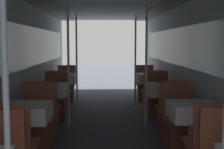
# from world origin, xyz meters

# --- Properties ---
(wall_left) EXTENTS (0.05, 10.16, 2.18)m
(wall_left) POSITION_xyz_m (-1.38, 3.68, 1.14)
(wall_left) COLOR silver
(wall_left) RESTS_ON ground_plane
(wall_right) EXTENTS (0.05, 10.16, 2.18)m
(wall_right) POSITION_xyz_m (1.38, 3.68, 1.14)
(wall_right) COLOR silver
(wall_right) RESTS_ON ground_plane
(support_pole_left_0) EXTENTS (0.04, 0.04, 2.18)m
(support_pole_left_0) POSITION_xyz_m (-0.69, 0.73, 1.09)
(support_pole_left_0) COLOR silver
(support_pole_left_0) RESTS_ON ground_plane
(dining_table_left_1) EXTENTS (0.57, 0.57, 0.76)m
(dining_table_left_1) POSITION_xyz_m (-1.02, 2.53, 0.62)
(dining_table_left_1) COLOR #4C4C51
(dining_table_left_1) RESTS_ON ground_plane
(chair_left_far_1) EXTENTS (0.47, 0.47, 0.92)m
(chair_left_far_1) POSITION_xyz_m (-1.02, 3.14, 0.29)
(chair_left_far_1) COLOR brown
(chair_left_far_1) RESTS_ON ground_plane
(dining_table_left_2) EXTENTS (0.57, 0.57, 0.76)m
(dining_table_left_2) POSITION_xyz_m (-1.02, 4.33, 0.62)
(dining_table_left_2) COLOR #4C4C51
(dining_table_left_2) RESTS_ON ground_plane
(chair_left_near_2) EXTENTS (0.47, 0.47, 0.92)m
(chair_left_near_2) POSITION_xyz_m (-1.02, 3.72, 0.29)
(chair_left_near_2) COLOR brown
(chair_left_near_2) RESTS_ON ground_plane
(chair_left_far_2) EXTENTS (0.47, 0.47, 0.92)m
(chair_left_far_2) POSITION_xyz_m (-1.02, 4.94, 0.29)
(chair_left_far_2) COLOR brown
(chair_left_far_2) RESTS_ON ground_plane
(support_pole_left_2) EXTENTS (0.04, 0.04, 2.18)m
(support_pole_left_2) POSITION_xyz_m (-0.69, 4.33, 1.09)
(support_pole_left_2) COLOR silver
(support_pole_left_2) RESTS_ON ground_plane
(dining_table_left_3) EXTENTS (0.57, 0.57, 0.76)m
(dining_table_left_3) POSITION_xyz_m (-1.02, 6.13, 0.62)
(dining_table_left_3) COLOR #4C4C51
(dining_table_left_3) RESTS_ON ground_plane
(chair_left_near_3) EXTENTS (0.47, 0.47, 0.92)m
(chair_left_near_3) POSITION_xyz_m (-1.02, 5.52, 0.29)
(chair_left_near_3) COLOR brown
(chair_left_near_3) RESTS_ON ground_plane
(chair_left_far_3) EXTENTS (0.47, 0.47, 0.92)m
(chair_left_far_3) POSITION_xyz_m (-1.02, 6.74, 0.29)
(chair_left_far_3) COLOR brown
(chair_left_far_3) RESTS_ON ground_plane
(support_pole_left_3) EXTENTS (0.04, 0.04, 2.18)m
(support_pole_left_3) POSITION_xyz_m (-0.69, 6.13, 1.09)
(support_pole_left_3) COLOR silver
(support_pole_left_3) RESTS_ON ground_plane
(dining_table_right_1) EXTENTS (0.57, 0.57, 0.76)m
(dining_table_right_1) POSITION_xyz_m (1.02, 2.53, 0.62)
(dining_table_right_1) COLOR #4C4C51
(dining_table_right_1) RESTS_ON ground_plane
(chair_right_far_1) EXTENTS (0.47, 0.47, 0.92)m
(chair_right_far_1) POSITION_xyz_m (1.02, 3.14, 0.29)
(chair_right_far_1) COLOR brown
(chair_right_far_1) RESTS_ON ground_plane
(dining_table_right_2) EXTENTS (0.57, 0.57, 0.76)m
(dining_table_right_2) POSITION_xyz_m (1.02, 4.33, 0.62)
(dining_table_right_2) COLOR #4C4C51
(dining_table_right_2) RESTS_ON ground_plane
(chair_right_near_2) EXTENTS (0.47, 0.47, 0.92)m
(chair_right_near_2) POSITION_xyz_m (1.02, 3.72, 0.29)
(chair_right_near_2) COLOR brown
(chair_right_near_2) RESTS_ON ground_plane
(chair_right_far_2) EXTENTS (0.47, 0.47, 0.92)m
(chair_right_far_2) POSITION_xyz_m (1.02, 4.94, 0.29)
(chair_right_far_2) COLOR brown
(chair_right_far_2) RESTS_ON ground_plane
(support_pole_right_2) EXTENTS (0.04, 0.04, 2.18)m
(support_pole_right_2) POSITION_xyz_m (0.69, 4.33, 1.09)
(support_pole_right_2) COLOR silver
(support_pole_right_2) RESTS_ON ground_plane
(dining_table_right_3) EXTENTS (0.57, 0.57, 0.76)m
(dining_table_right_3) POSITION_xyz_m (1.02, 6.13, 0.62)
(dining_table_right_3) COLOR #4C4C51
(dining_table_right_3) RESTS_ON ground_plane
(chair_right_near_3) EXTENTS (0.47, 0.47, 0.92)m
(chair_right_near_3) POSITION_xyz_m (1.02, 5.52, 0.29)
(chair_right_near_3) COLOR brown
(chair_right_near_3) RESTS_ON ground_plane
(chair_right_far_3) EXTENTS (0.47, 0.47, 0.92)m
(chair_right_far_3) POSITION_xyz_m (1.02, 6.74, 0.29)
(chair_right_far_3) COLOR brown
(chair_right_far_3) RESTS_ON ground_plane
(support_pole_right_3) EXTENTS (0.04, 0.04, 2.18)m
(support_pole_right_3) POSITION_xyz_m (0.69, 6.13, 1.09)
(support_pole_right_3) COLOR silver
(support_pole_right_3) RESTS_ON ground_plane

